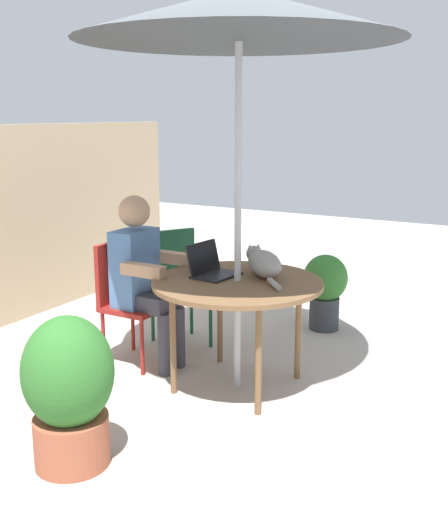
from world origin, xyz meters
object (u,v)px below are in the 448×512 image
(cat, at_px, (263,263))
(potted_plant_by_chair, at_px, (69,388))
(potted_plant_near_fence, at_px, (325,287))
(chair_empty, at_px, (176,278))
(patio_umbrella, at_px, (239,16))
(patio_table, at_px, (238,289))
(laptop, at_px, (210,266))
(chair_occupied, at_px, (126,292))
(person_seated, at_px, (143,272))

(cat, height_order, potted_plant_by_chair, cat)
(cat, xyz_separation_m, potted_plant_near_fence, (1.15, -0.02, -0.44))
(chair_empty, xyz_separation_m, potted_plant_by_chair, (-1.76, -0.52, -0.10))
(patio_umbrella, xyz_separation_m, cat, (0.20, -0.09, -1.52))
(patio_table, bearing_deg, cat, -23.82)
(cat, xyz_separation_m, potted_plant_by_chair, (-1.45, 0.38, -0.39))
(laptop, distance_m, potted_plant_by_chair, 1.33)
(cat, height_order, potted_plant_near_fence, cat)
(chair_occupied, distance_m, potted_plant_by_chair, 1.40)
(chair_occupied, relative_size, chair_empty, 1.00)
(laptop, relative_size, potted_plant_near_fence, 0.51)
(patio_table, relative_size, chair_empty, 1.25)
(patio_umbrella, bearing_deg, chair_empty, 57.95)
(chair_empty, xyz_separation_m, person_seated, (-0.51, -0.07, 0.17))
(person_seated, height_order, potted_plant_near_fence, person_seated)
(chair_empty, distance_m, person_seated, 0.54)
(patio_table, bearing_deg, potted_plant_by_chair, 166.91)
(chair_empty, bearing_deg, patio_umbrella, -122.05)
(patio_umbrella, relative_size, person_seated, 2.03)
(patio_umbrella, relative_size, chair_empty, 2.82)
(patio_umbrella, xyz_separation_m, chair_occupied, (0.00, 0.90, -1.81))
(cat, bearing_deg, patio_table, 156.18)
(chair_empty, height_order, potted_plant_by_chair, chair_empty)
(potted_plant_near_fence, height_order, potted_plant_by_chair, potted_plant_by_chair)
(patio_umbrella, relative_size, chair_occupied, 2.82)
(chair_empty, bearing_deg, chair_occupied, 170.17)
(chair_empty, xyz_separation_m, laptop, (-0.48, -0.59, 0.27))
(patio_umbrella, bearing_deg, cat, -23.82)
(patio_table, xyz_separation_m, laptop, (0.03, 0.22, 0.12))
(potted_plant_by_chair, bearing_deg, person_seated, 19.96)
(laptop, bearing_deg, chair_empty, 50.74)
(laptop, xyz_separation_m, cat, (0.17, -0.31, 0.02))
(chair_empty, bearing_deg, cat, -109.23)
(patio_table, relative_size, potted_plant_near_fence, 1.73)
(patio_umbrella, height_order, person_seated, patio_umbrella)
(chair_occupied, relative_size, person_seated, 0.72)
(potted_plant_by_chair, bearing_deg, chair_empty, 16.54)
(potted_plant_near_fence, bearing_deg, laptop, 165.91)
(patio_table, height_order, patio_umbrella, patio_umbrella)
(patio_table, relative_size, laptop, 3.37)
(potted_plant_by_chair, bearing_deg, chair_occupied, 26.03)
(chair_occupied, xyz_separation_m, person_seated, (0.00, -0.16, 0.17))
(laptop, height_order, cat, laptop)
(patio_table, height_order, chair_empty, chair_empty)
(cat, relative_size, potted_plant_near_fence, 0.81)
(patio_table, distance_m, cat, 0.25)
(chair_occupied, bearing_deg, potted_plant_near_fence, -36.90)
(chair_occupied, height_order, laptop, laptop)
(cat, distance_m, potted_plant_near_fence, 1.23)
(chair_occupied, distance_m, person_seated, 0.23)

